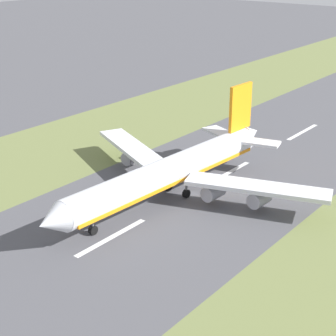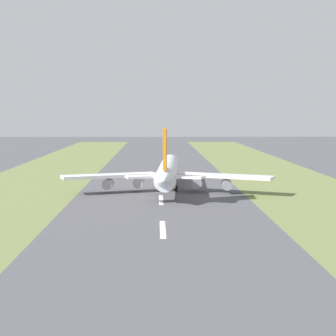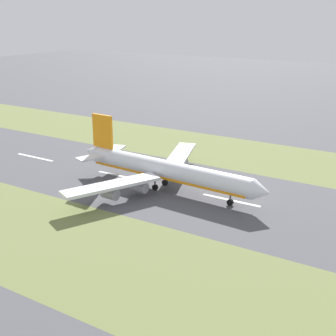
{
  "view_description": "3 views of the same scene",
  "coord_description": "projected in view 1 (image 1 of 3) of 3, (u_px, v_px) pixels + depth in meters",
  "views": [
    {
      "loc": [
        -65.09,
        90.17,
        50.54
      ],
      "look_at": [
        2.38,
        4.54,
        7.0
      ],
      "focal_mm": 60.0,
      "sensor_mm": 36.0,
      "label": 1
    },
    {
      "loc": [
        -1.37,
        -171.11,
        24.29
      ],
      "look_at": [
        2.38,
        4.54,
        7.0
      ],
      "focal_mm": 60.0,
      "sensor_mm": 36.0,
      "label": 2
    },
    {
      "loc": [
        116.15,
        74.69,
        51.85
      ],
      "look_at": [
        2.38,
        4.54,
        7.0
      ],
      "focal_mm": 50.0,
      "sensor_mm": 36.0,
      "label": 3
    }
  ],
  "objects": [
    {
      "name": "airplane_main_jet",
      "position": [
        174.0,
        170.0,
        119.08
      ],
      "size": [
        64.05,
        67.2,
        20.2
      ],
      "color": "silver",
      "rests_on": "ground"
    },
    {
      "name": "centreline_dash_far",
      "position": [
        111.0,
        237.0,
        104.03
      ],
      "size": [
        1.2,
        18.0,
        0.01
      ],
      "primitive_type": "cube",
      "color": "silver",
      "rests_on": "ground"
    },
    {
      "name": "centreline_dash_near",
      "position": [
        303.0,
        132.0,
        162.38
      ],
      "size": [
        1.2,
        18.0,
        0.01
      ],
      "primitive_type": "cube",
      "color": "silver",
      "rests_on": "ground"
    },
    {
      "name": "ground_plane",
      "position": [
        190.0,
        194.0,
        121.93
      ],
      "size": [
        800.0,
        800.0,
        0.0
      ],
      "primitive_type": "plane",
      "color": "#4C4C51"
    },
    {
      "name": "grass_median_east",
      "position": [
        52.0,
        151.0,
        147.8
      ],
      "size": [
        40.0,
        600.0,
        0.01
      ],
      "primitive_type": "cube",
      "color": "olive",
      "rests_on": "ground"
    },
    {
      "name": "centreline_dash_mid",
      "position": [
        228.0,
        173.0,
        133.2
      ],
      "size": [
        1.2,
        18.0,
        0.01
      ],
      "primitive_type": "cube",
      "color": "silver",
      "rests_on": "ground"
    }
  ]
}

